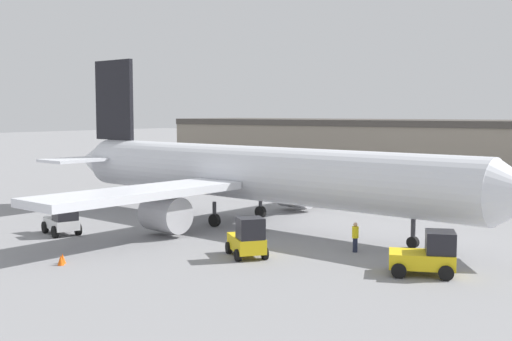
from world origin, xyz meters
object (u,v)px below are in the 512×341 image
at_px(belt_loader_truck, 62,220).
at_px(safety_cone_far, 61,260).
at_px(baggage_tug, 248,239).
at_px(ground_crew_worker, 355,236).
at_px(pushback_tug, 428,255).
at_px(safety_cone_near, 63,258).
at_px(airplane, 245,173).

relative_size(belt_loader_truck, safety_cone_far, 6.00).
xyz_separation_m(baggage_tug, safety_cone_far, (-6.97, -7.26, -0.77)).
bearing_deg(ground_crew_worker, belt_loader_truck, 114.07).
bearing_deg(ground_crew_worker, baggage_tug, 142.27).
bearing_deg(pushback_tug, safety_cone_far, -174.32).
bearing_deg(pushback_tug, ground_crew_worker, 129.89).
distance_m(pushback_tug, safety_cone_far, 19.02).
distance_m(baggage_tug, pushback_tug, 9.81).
height_order(pushback_tug, safety_cone_far, pushback_tug).
distance_m(belt_loader_truck, safety_cone_near, 8.51).
height_order(airplane, safety_cone_far, airplane).
height_order(ground_crew_worker, safety_cone_near, ground_crew_worker).
bearing_deg(baggage_tug, airplane, 164.98).
bearing_deg(ground_crew_worker, pushback_tug, -111.85).
distance_m(ground_crew_worker, belt_loader_truck, 19.32).
xyz_separation_m(ground_crew_worker, safety_cone_far, (-11.24, -11.96, -0.66)).
bearing_deg(ground_crew_worker, safety_cone_near, 139.91).
bearing_deg(baggage_tug, pushback_tug, 49.99).
distance_m(belt_loader_truck, pushback_tug, 23.83).
relative_size(safety_cone_near, safety_cone_far, 1.00).
relative_size(ground_crew_worker, belt_loader_truck, 0.53).
bearing_deg(belt_loader_truck, safety_cone_far, -19.03).
bearing_deg(belt_loader_truck, airplane, 75.06).
height_order(airplane, ground_crew_worker, airplane).
distance_m(baggage_tug, belt_loader_truck, 14.04).
height_order(baggage_tug, pushback_tug, baggage_tug).
relative_size(airplane, belt_loader_truck, 12.66).
bearing_deg(safety_cone_far, airplane, 89.07).
distance_m(airplane, belt_loader_truck, 13.11).
bearing_deg(safety_cone_far, baggage_tug, 46.17).
bearing_deg(belt_loader_truck, baggage_tug, 26.48).
bearing_deg(pushback_tug, airplane, 133.69).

